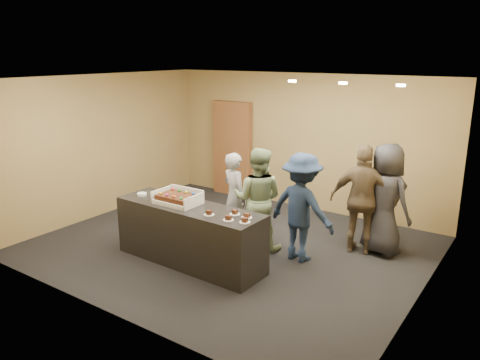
{
  "coord_description": "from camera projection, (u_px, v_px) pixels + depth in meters",
  "views": [
    {
      "loc": [
        4.17,
        -5.8,
        3.1
      ],
      "look_at": [
        0.2,
        0.0,
        1.16
      ],
      "focal_mm": 35.0,
      "sensor_mm": 36.0,
      "label": 1
    }
  ],
  "objects": [
    {
      "name": "slice_b",
      "position": [
        235.0,
        213.0,
        6.52
      ],
      "size": [
        0.15,
        0.15,
        0.07
      ],
      "color": "white",
      "rests_on": "serving_counter"
    },
    {
      "name": "slice_d",
      "position": [
        247.0,
        216.0,
        6.38
      ],
      "size": [
        0.15,
        0.15,
        0.07
      ],
      "color": "white",
      "rests_on": "serving_counter"
    },
    {
      "name": "person_sage_man",
      "position": [
        258.0,
        199.0,
        7.44
      ],
      "size": [
        0.96,
        0.85,
        1.66
      ],
      "primitive_type": "imported",
      "rotation": [
        0.0,
        0.0,
        3.46
      ],
      "color": "gray",
      "rests_on": "floor"
    },
    {
      "name": "person_brown_extra",
      "position": [
        363.0,
        200.0,
        7.27
      ],
      "size": [
        1.09,
        0.65,
        1.74
      ],
      "primitive_type": "imported",
      "rotation": [
        0.0,
        0.0,
        3.38
      ],
      "color": "brown",
      "rests_on": "floor"
    },
    {
      "name": "ceiling_spotlights",
      "position": [
        343.0,
        83.0,
        6.53
      ],
      "size": [
        1.72,
        0.12,
        0.03
      ],
      "color": "#FFEAC6",
      "rests_on": "ceiling"
    },
    {
      "name": "plate_stack",
      "position": [
        142.0,
        194.0,
        7.39
      ],
      "size": [
        0.15,
        0.15,
        0.04
      ],
      "primitive_type": "cylinder",
      "color": "white",
      "rests_on": "serving_counter"
    },
    {
      "name": "slice_a",
      "position": [
        209.0,
        213.0,
        6.5
      ],
      "size": [
        0.15,
        0.15,
        0.07
      ],
      "color": "white",
      "rests_on": "serving_counter"
    },
    {
      "name": "room",
      "position": [
        230.0,
        166.0,
        7.35
      ],
      "size": [
        6.04,
        6.0,
        2.7
      ],
      "color": "black",
      "rests_on": "ground"
    },
    {
      "name": "sheet_cake",
      "position": [
        177.0,
        197.0,
        6.98
      ],
      "size": [
        0.57,
        0.39,
        0.11
      ],
      "color": "#3A190D",
      "rests_on": "cake_box"
    },
    {
      "name": "person_navy_man",
      "position": [
        302.0,
        207.0,
        7.02
      ],
      "size": [
        1.15,
        0.75,
        1.67
      ],
      "primitive_type": "imported",
      "rotation": [
        0.0,
        0.0,
        3.02
      ],
      "color": "#192845",
      "rests_on": "floor"
    },
    {
      "name": "slice_c",
      "position": [
        228.0,
        219.0,
        6.29
      ],
      "size": [
        0.15,
        0.15,
        0.07
      ],
      "color": "white",
      "rests_on": "serving_counter"
    },
    {
      "name": "person_dark_suit",
      "position": [
        385.0,
        199.0,
        7.25
      ],
      "size": [
        1.01,
        0.85,
        1.76
      ],
      "primitive_type": "imported",
      "rotation": [
        0.0,
        0.0,
        2.75
      ],
      "color": "#27272D",
      "rests_on": "floor"
    },
    {
      "name": "serving_counter",
      "position": [
        190.0,
        234.0,
        7.01
      ],
      "size": [
        2.42,
        0.76,
        0.9
      ],
      "primitive_type": "cube",
      "rotation": [
        0.0,
        0.0,
        -0.03
      ],
      "color": "black",
      "rests_on": "floor"
    },
    {
      "name": "person_server_grey",
      "position": [
        235.0,
        197.0,
        7.78
      ],
      "size": [
        0.65,
        0.55,
        1.51
      ],
      "primitive_type": "imported",
      "rotation": [
        0.0,
        0.0,
        2.74
      ],
      "color": "#97969B",
      "rests_on": "floor"
    },
    {
      "name": "cake_box",
      "position": [
        179.0,
        200.0,
        7.01
      ],
      "size": [
        0.67,
        0.46,
        0.2
      ],
      "color": "white",
      "rests_on": "serving_counter"
    },
    {
      "name": "slice_e",
      "position": [
        245.0,
        221.0,
        6.21
      ],
      "size": [
        0.15,
        0.15,
        0.07
      ],
      "color": "white",
      "rests_on": "serving_counter"
    },
    {
      "name": "storage_cabinet",
      "position": [
        232.0,
        149.0,
        10.26
      ],
      "size": [
        0.94,
        0.15,
        2.07
      ],
      "primitive_type": "cube",
      "color": "brown",
      "rests_on": "floor"
    }
  ]
}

